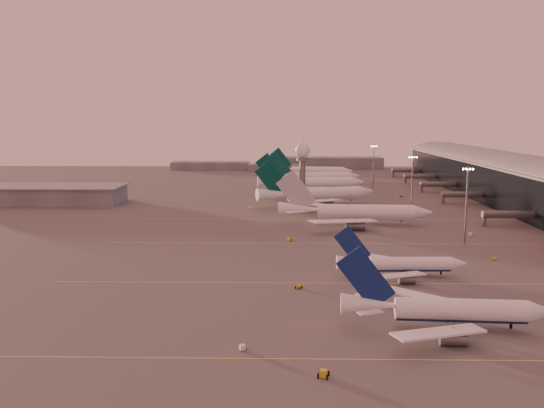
{
  "coord_description": "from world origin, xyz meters",
  "views": [
    {
      "loc": [
        -3.41,
        -126.88,
        40.25
      ],
      "look_at": [
        -7.29,
        75.65,
        9.7
      ],
      "focal_mm": 38.0,
      "sensor_mm": 36.0,
      "label": 1
    }
  ],
  "objects": [
    {
      "name": "narrowbody_near",
      "position": [
        27.73,
        -20.86,
        3.25
      ],
      "size": [
        41.1,
        32.74,
        16.05
      ],
      "color": "white",
      "rests_on": "ground"
    },
    {
      "name": "gsv_tug_far",
      "position": [
        22.89,
        99.4,
        0.55
      ],
      "size": [
        2.76,
        4.04,
        1.08
      ],
      "color": "white",
      "rests_on": "ground"
    },
    {
      "name": "greentail_c",
      "position": [
        15.27,
        216.35,
        3.67
      ],
      "size": [
        56.99,
        45.72,
        20.78
      ],
      "color": "white",
      "rests_on": "ground"
    },
    {
      "name": "mast_c",
      "position": [
        50.0,
        110.0,
        13.74
      ],
      "size": [
        3.6,
        0.56,
        25.0
      ],
      "color": "slate",
      "rests_on": "ground"
    },
    {
      "name": "gsv_catering_b",
      "position": [
        60.95,
        67.37,
        2.34
      ],
      "size": [
        5.76,
        2.83,
        4.68
      ],
      "color": "white",
      "rests_on": "ground"
    },
    {
      "name": "gsv_tug_mid",
      "position": [
        0.39,
        5.09,
        0.45
      ],
      "size": [
        3.48,
        3.35,
        0.86
      ],
      "color": "gold",
      "rests_on": "ground"
    },
    {
      "name": "hangar",
      "position": [
        -120.0,
        140.0,
        4.32
      ],
      "size": [
        82.0,
        27.0,
        8.5
      ],
      "color": "slate",
      "rests_on": "ground"
    },
    {
      "name": "greentail_b",
      "position": [
        12.11,
        183.23,
        3.82
      ],
      "size": [
        59.4,
        47.73,
        21.6
      ],
      "color": "white",
      "rests_on": "ground"
    },
    {
      "name": "narrowbody_mid",
      "position": [
        26.88,
        16.24,
        2.7
      ],
      "size": [
        34.13,
        27.24,
        13.33
      ],
      "color": "white",
      "rests_on": "ground"
    },
    {
      "name": "gsv_truck_d",
      "position": [
        -18.29,
        126.6,
        1.17
      ],
      "size": [
        2.37,
        5.77,
        2.29
      ],
      "color": "white",
      "rests_on": "ground"
    },
    {
      "name": "ground",
      "position": [
        0.0,
        0.0,
        0.0
      ],
      "size": [
        700.0,
        700.0,
        0.0
      ],
      "primitive_type": "plane",
      "color": "#565454",
      "rests_on": "ground"
    },
    {
      "name": "gsv_truck_c",
      "position": [
        -0.87,
        58.59,
        1.14
      ],
      "size": [
        5.73,
        4.64,
        2.23
      ],
      "color": "gold",
      "rests_on": "ground"
    },
    {
      "name": "taxiway_markings",
      "position": [
        30.0,
        56.0,
        0.01
      ],
      "size": [
        180.0,
        185.25,
        0.02
      ],
      "color": "#EBD653",
      "rests_on": "ground"
    },
    {
      "name": "gsv_tug_hangar",
      "position": [
        56.82,
        164.03,
        0.47
      ],
      "size": [
        3.32,
        2.15,
        0.91
      ],
      "color": "slate",
      "rests_on": "ground"
    },
    {
      "name": "gsv_tug_near",
      "position": [
        2.99,
        -41.92,
        0.58
      ],
      "size": [
        3.26,
        4.38,
        1.12
      ],
      "color": "gold",
      "rests_on": "ground"
    },
    {
      "name": "greentail_a",
      "position": [
        12.48,
        137.48,
        3.77
      ],
      "size": [
        56.59,
        44.96,
        21.33
      ],
      "color": "white",
      "rests_on": "ground"
    },
    {
      "name": "gsv_truck_b",
      "position": [
        57.04,
        33.45,
        0.96
      ],
      "size": [
        4.96,
        3.45,
        1.89
      ],
      "color": "gold",
      "rests_on": "ground"
    },
    {
      "name": "greentail_d",
      "position": [
        15.87,
        258.45,
        3.56
      ],
      "size": [
        55.32,
        44.38,
        20.17
      ],
      "color": "white",
      "rests_on": "ground"
    },
    {
      "name": "mast_d",
      "position": [
        48.0,
        200.0,
        13.74
      ],
      "size": [
        3.6,
        0.56,
        25.0
      ],
      "color": "slate",
      "rests_on": "ground"
    },
    {
      "name": "distant_horizon",
      "position": [
        2.62,
        325.14,
        3.89
      ],
      "size": [
        165.0,
        37.5,
        9.0
      ],
      "color": "slate",
      "rests_on": "ground"
    },
    {
      "name": "mast_b",
      "position": [
        55.0,
        55.0,
        13.74
      ],
      "size": [
        3.6,
        0.56,
        25.0
      ],
      "color": "slate",
      "rests_on": "ground"
    },
    {
      "name": "radar_tower",
      "position": [
        5.0,
        120.0,
        20.95
      ],
      "size": [
        6.4,
        6.4,
        31.1
      ],
      "color": "slate",
      "rests_on": "ground"
    },
    {
      "name": "gsv_truck_a",
      "position": [
        -9.98,
        -31.51,
        1.08
      ],
      "size": [
        5.55,
        3.56,
        2.11
      ],
      "color": "white",
      "rests_on": "ground"
    },
    {
      "name": "widebody_white",
      "position": [
        23.85,
        87.75,
        3.57
      ],
      "size": [
        58.6,
        46.86,
        20.6
      ],
      "color": "white",
      "rests_on": "ground"
    }
  ]
}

